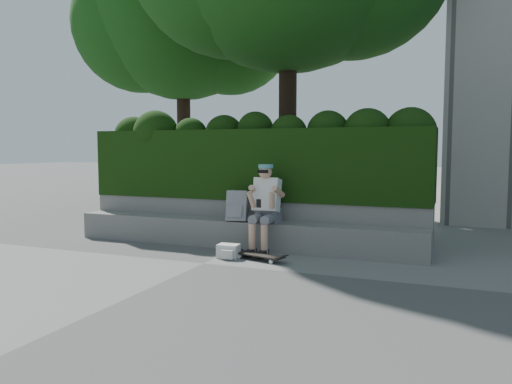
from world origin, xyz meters
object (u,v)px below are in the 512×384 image
at_px(skateboard, 258,255).
at_px(backpack_ground, 228,251).
at_px(person, 265,205).
at_px(backpack_plaid, 237,206).

height_order(skateboard, backpack_ground, backpack_ground).
bearing_deg(skateboard, person, 115.81).
distance_m(person, backpack_plaid, 0.53).
height_order(backpack_plaid, backpack_ground, backpack_plaid).
distance_m(person, skateboard, 0.90).
distance_m(skateboard, backpack_plaid, 1.11).
bearing_deg(backpack_ground, person, 55.81).
bearing_deg(skateboard, backpack_plaid, 148.56).
height_order(person, backpack_plaid, person).
bearing_deg(person, backpack_plaid, 171.10).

